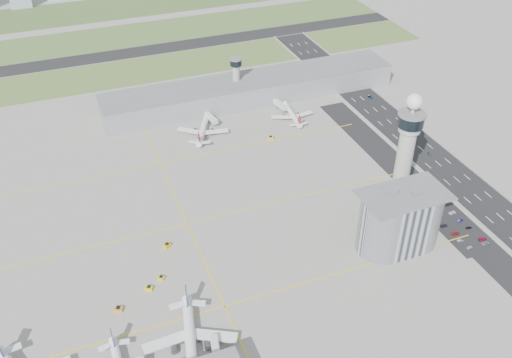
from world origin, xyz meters
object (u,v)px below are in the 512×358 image
object	(u,v)px
car_hw_4	(317,68)
car_hw_1	(430,154)
tug_1	(149,288)
car_lot_5	(427,209)
car_hw_2	(370,97)
airplane_far_a	(203,126)
control_tower	(406,146)
airplane_far_b	(292,111)
jet_bridge_far_0	(206,115)
tug_4	(271,138)
jet_bridge_far_1	(275,103)
tug_3	(167,245)
car_lot_9	(460,220)
car_lot_4	(436,218)
car_lot_7	(482,239)
car_lot_1	(460,240)
car_lot_6	(485,243)
tug_5	(299,126)
car_lot_8	(469,228)
admin_building	(400,220)
car_lot_10	(452,212)
car_lot_11	(444,203)
car_lot_2	(455,233)
car_lot_3	(444,226)
secondary_tower	(236,76)
tug_2	(161,278)
car_lot_0	(469,247)
airplane_near_c	(190,337)
tug_0	(118,309)

from	to	relation	value
car_hw_4	car_hw_1	bearing A→B (deg)	-88.77
tug_1	car_lot_5	world-z (taller)	tug_1
car_hw_1	car_hw_2	bearing A→B (deg)	88.67
airplane_far_a	control_tower	bearing A→B (deg)	-119.19
airplane_far_b	tug_1	xyz separation A→B (m)	(-125.04, -120.87, -3.87)
airplane_far_a	jet_bridge_far_0	xyz separation A→B (m)	(7.60, 17.18, -2.68)
jet_bridge_far_0	tug_4	distance (m)	49.89
jet_bridge_far_1	tug_3	world-z (taller)	jet_bridge_far_1
car_lot_9	car_hw_2	distance (m)	140.70
car_lot_4	car_lot_5	bearing A→B (deg)	2.58
car_lot_7	car_hw_2	size ratio (longest dim) A/B	0.97
jet_bridge_far_1	car_lot_1	xyz separation A→B (m)	(31.20, -164.18, -2.29)
car_lot_4	car_lot_6	size ratio (longest dim) A/B	0.78
jet_bridge_far_1	car_lot_5	distance (m)	140.59
tug_3	tug_5	bearing A→B (deg)	-86.21
car_lot_8	tug_5	bearing A→B (deg)	24.49
car_lot_8	control_tower	bearing A→B (deg)	40.01
admin_building	tug_1	size ratio (longest dim) A/B	12.41
car_lot_5	car_lot_8	bearing A→B (deg)	-148.92
car_lot_7	car_lot_10	size ratio (longest dim) A/B	0.96
car_hw_2	car_hw_4	xyz separation A→B (m)	(-13.15, 59.08, 0.04)
car_lot_5	tug_1	bearing A→B (deg)	94.42
car_lot_10	tug_4	bearing A→B (deg)	22.19
jet_bridge_far_0	car_lot_11	bearing A→B (deg)	23.99
tug_3	car_lot_2	bearing A→B (deg)	-140.96
tug_3	car_lot_2	world-z (taller)	tug_3
jet_bridge_far_1	car_lot_3	distance (m)	154.72
control_tower	car_lot_9	xyz separation A→B (m)	(20.79, -27.35, -34.46)
airplane_far_a	car_lot_8	size ratio (longest dim) A/B	12.31
secondary_tower	car_lot_7	size ratio (longest dim) A/B	7.46
admin_building	tug_2	world-z (taller)	admin_building
car_lot_10	car_lot_3	bearing A→B (deg)	116.01
airplane_far_a	car_lot_10	distance (m)	161.18
jet_bridge_far_0	tug_5	bearing A→B (deg)	48.81
admin_building	car_hw_2	size ratio (longest dim) A/B	9.52
tug_1	tug_2	distance (m)	7.94
tug_4	car_lot_3	bearing A→B (deg)	-137.31
airplane_far_a	car_lot_0	world-z (taller)	airplane_far_a
car_lot_4	car_lot_7	world-z (taller)	car_lot_7
car_lot_2	car_lot_7	size ratio (longest dim) A/B	0.99
car_lot_3	car_lot_4	size ratio (longest dim) A/B	1.14
secondary_tower	tug_2	distance (m)	179.99
tug_2	car_lot_4	size ratio (longest dim) A/B	0.88
car_lot_10	car_hw_1	world-z (taller)	car_lot_10
car_lot_10	car_lot_8	bearing A→B (deg)	172.65
airplane_near_c	car_lot_3	size ratio (longest dim) A/B	11.37
secondary_tower	car_lot_5	size ratio (longest dim) A/B	9.51
jet_bridge_far_0	tug_1	bearing A→B (deg)	-36.76
tug_0	car_lot_2	bearing A→B (deg)	-69.37
airplane_near_c	airplane_far_a	xyz separation A→B (m)	(54.21, 160.51, -0.91)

